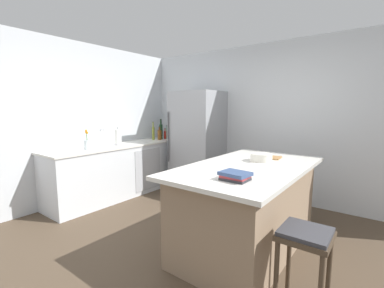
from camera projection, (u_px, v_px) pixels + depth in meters
ground_plane at (184, 250)px, 2.88m from camera, size 7.20×7.20×0.00m
wall_rear at (267, 122)px, 4.47m from camera, size 6.00×0.10×2.60m
wall_left at (64, 123)px, 4.16m from camera, size 0.10×6.00×2.60m
counter_run_left at (122, 169)px, 4.68m from camera, size 0.69×2.63×0.90m
kitchen_island at (247, 206)px, 2.88m from camera, size 1.09×1.96×0.93m
refrigerator at (197, 141)px, 4.90m from camera, size 0.86×0.75×1.84m
bar_stool at (305, 245)px, 1.93m from camera, size 0.36×0.36×0.66m
sink_faucet at (101, 137)px, 4.34m from camera, size 0.15×0.05×0.30m
flower_vase at (87, 144)px, 4.02m from camera, size 0.09×0.09×0.31m
paper_towel_roll at (118, 137)px, 4.54m from camera, size 0.14×0.14×0.31m
gin_bottle at (167, 133)px, 5.55m from camera, size 0.08×0.08×0.27m
hot_sauce_bottle at (165, 135)px, 5.45m from camera, size 0.05×0.05×0.22m
wine_bottle at (161, 131)px, 5.40m from camera, size 0.07×0.07×0.41m
whiskey_bottle at (160, 135)px, 5.29m from camera, size 0.08×0.08×0.26m
olive_oil_bottle at (153, 133)px, 5.25m from camera, size 0.05×0.05×0.36m
cookbook_stack at (235, 176)px, 2.23m from camera, size 0.26×0.21×0.07m
mixing_bowl at (261, 157)px, 3.03m from camera, size 0.25×0.25×0.09m
cutting_board at (268, 157)px, 3.24m from camera, size 0.31×0.24×0.02m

